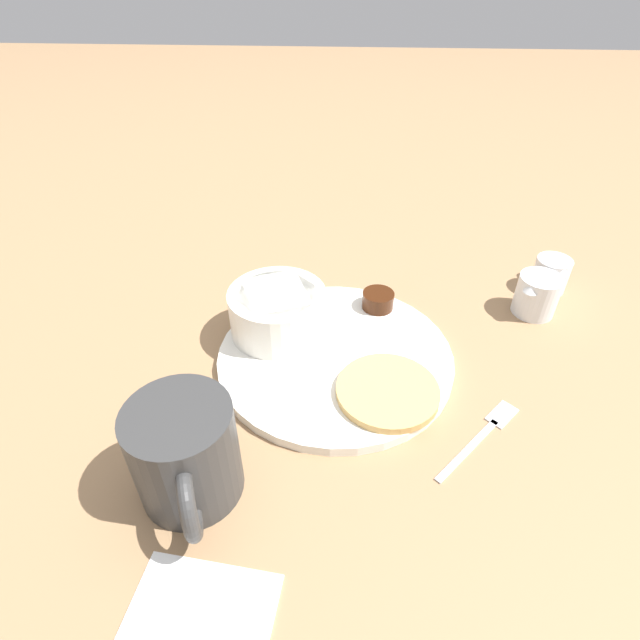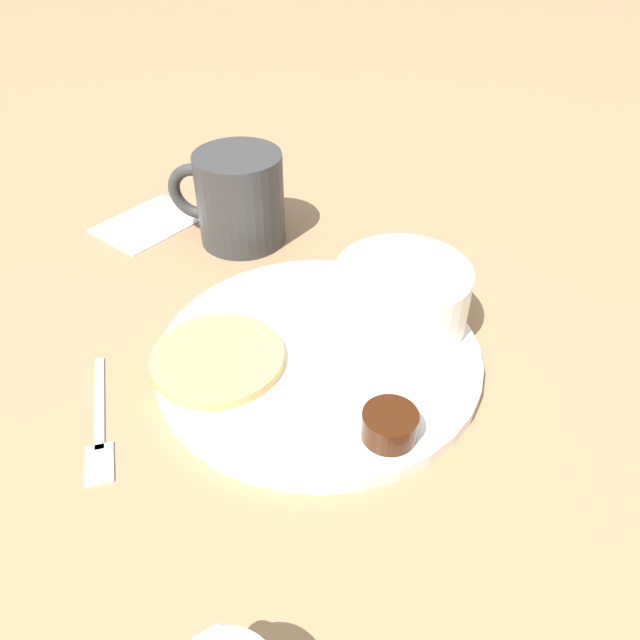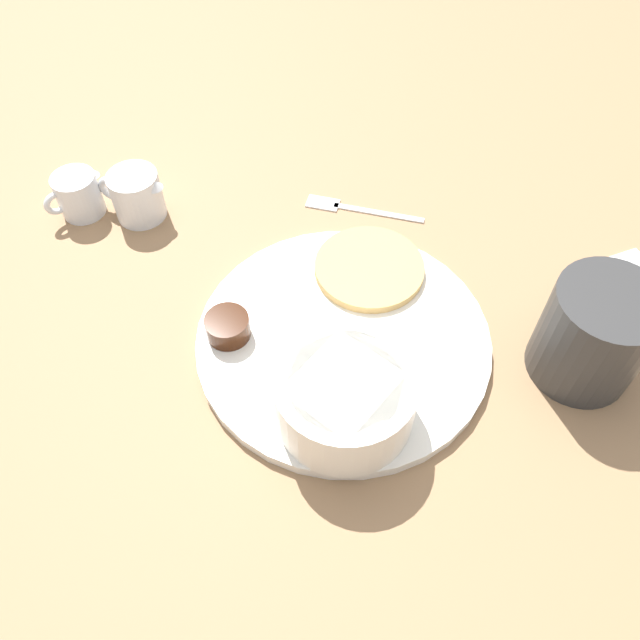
{
  "view_description": "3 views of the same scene",
  "coord_description": "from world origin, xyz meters",
  "px_view_note": "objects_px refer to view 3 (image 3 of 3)",
  "views": [
    {
      "loc": [
        0.01,
        -0.44,
        0.41
      ],
      "look_at": [
        -0.02,
        0.02,
        0.05
      ],
      "focal_mm": 28.0,
      "sensor_mm": 36.0,
      "label": 1
    },
    {
      "loc": [
        0.34,
        0.21,
        0.37
      ],
      "look_at": [
        0.0,
        0.0,
        0.05
      ],
      "focal_mm": 35.0,
      "sensor_mm": 36.0,
      "label": 2
    },
    {
      "loc": [
        -0.29,
        0.18,
        0.49
      ],
      "look_at": [
        0.02,
        0.02,
        0.02
      ],
      "focal_mm": 35.0,
      "sensor_mm": 36.0,
      "label": 3
    }
  ],
  "objects_px": {
    "coffee_mug": "(595,333)",
    "fork": "(350,207)",
    "bowl": "(345,396)",
    "creamer_pitcher_near": "(136,195)",
    "creamer_pitcher_far": "(78,194)",
    "plate": "(343,339)"
  },
  "relations": [
    {
      "from": "fork",
      "to": "bowl",
      "type": "bearing_deg",
      "value": 149.02
    },
    {
      "from": "plate",
      "to": "fork",
      "type": "bearing_deg",
      "value": -31.84
    },
    {
      "from": "creamer_pitcher_far",
      "to": "creamer_pitcher_near",
      "type": "bearing_deg",
      "value": -121.76
    },
    {
      "from": "bowl",
      "to": "fork",
      "type": "relative_size",
      "value": 1.09
    },
    {
      "from": "bowl",
      "to": "coffee_mug",
      "type": "relative_size",
      "value": 0.94
    },
    {
      "from": "plate",
      "to": "creamer_pitcher_far",
      "type": "relative_size",
      "value": 4.05
    },
    {
      "from": "creamer_pitcher_far",
      "to": "coffee_mug",
      "type": "bearing_deg",
      "value": -140.14
    },
    {
      "from": "plate",
      "to": "bowl",
      "type": "xyz_separation_m",
      "value": [
        -0.07,
        0.04,
        0.04
      ]
    },
    {
      "from": "bowl",
      "to": "plate",
      "type": "bearing_deg",
      "value": -29.04
    },
    {
      "from": "coffee_mug",
      "to": "fork",
      "type": "bearing_deg",
      "value": 16.31
    },
    {
      "from": "coffee_mug",
      "to": "creamer_pitcher_near",
      "type": "xyz_separation_m",
      "value": [
        0.39,
        0.29,
        -0.02
      ]
    },
    {
      "from": "bowl",
      "to": "creamer_pitcher_near",
      "type": "bearing_deg",
      "value": 12.38
    },
    {
      "from": "plate",
      "to": "bowl",
      "type": "relative_size",
      "value": 2.35
    },
    {
      "from": "creamer_pitcher_far",
      "to": "plate",
      "type": "bearing_deg",
      "value": -150.24
    },
    {
      "from": "bowl",
      "to": "creamer_pitcher_far",
      "type": "height_order",
      "value": "bowl"
    },
    {
      "from": "creamer_pitcher_far",
      "to": "fork",
      "type": "xyz_separation_m",
      "value": [
        -0.14,
        -0.27,
        -0.02
      ]
    },
    {
      "from": "creamer_pitcher_far",
      "to": "fork",
      "type": "height_order",
      "value": "creamer_pitcher_far"
    },
    {
      "from": "coffee_mug",
      "to": "fork",
      "type": "xyz_separation_m",
      "value": [
        0.28,
        0.08,
        -0.05
      ]
    },
    {
      "from": "bowl",
      "to": "creamer_pitcher_near",
      "type": "height_order",
      "value": "bowl"
    },
    {
      "from": "coffee_mug",
      "to": "plate",
      "type": "bearing_deg",
      "value": 55.7
    },
    {
      "from": "bowl",
      "to": "creamer_pitcher_near",
      "type": "relative_size",
      "value": 1.89
    },
    {
      "from": "fork",
      "to": "plate",
      "type": "bearing_deg",
      "value": 148.16
    }
  ]
}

